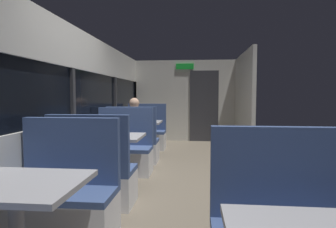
# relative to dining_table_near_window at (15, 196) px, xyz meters

# --- Properties ---
(ground_plane) EXTENTS (3.30, 9.20, 0.02)m
(ground_plane) POSITION_rel_dining_table_near_window_xyz_m (0.89, 2.09, -0.65)
(ground_plane) COLOR #665B4C
(carriage_window_panel_left) EXTENTS (0.09, 8.48, 2.30)m
(carriage_window_panel_left) POSITION_rel_dining_table_near_window_xyz_m (-0.56, 2.09, 0.47)
(carriage_window_panel_left) COLOR beige
(carriage_window_panel_left) RESTS_ON ground_plane
(carriage_end_bulkhead) EXTENTS (2.90, 0.11, 2.30)m
(carriage_end_bulkhead) POSITION_rel_dining_table_near_window_xyz_m (0.95, 6.28, 0.50)
(carriage_end_bulkhead) COLOR beige
(carriage_end_bulkhead) RESTS_ON ground_plane
(carriage_aisle_panel_right) EXTENTS (0.08, 2.40, 2.30)m
(carriage_aisle_panel_right) POSITION_rel_dining_table_near_window_xyz_m (2.34, 5.09, 0.51)
(carriage_aisle_panel_right) COLOR beige
(carriage_aisle_panel_right) RESTS_ON ground_plane
(dining_table_near_window) EXTENTS (0.90, 0.70, 0.74)m
(dining_table_near_window) POSITION_rel_dining_table_near_window_xyz_m (0.00, 0.00, 0.00)
(dining_table_near_window) COLOR #9E9EA3
(dining_table_near_window) RESTS_ON ground_plane
(bench_near_window_facing_entry) EXTENTS (0.95, 0.50, 1.10)m
(bench_near_window_facing_entry) POSITION_rel_dining_table_near_window_xyz_m (0.00, 0.70, -0.31)
(bench_near_window_facing_entry) COLOR silver
(bench_near_window_facing_entry) RESTS_ON ground_plane
(dining_table_mid_window) EXTENTS (0.90, 0.70, 0.74)m
(dining_table_mid_window) POSITION_rel_dining_table_near_window_xyz_m (0.00, 2.14, 0.00)
(dining_table_mid_window) COLOR #9E9EA3
(dining_table_mid_window) RESTS_ON ground_plane
(bench_mid_window_facing_end) EXTENTS (0.95, 0.50, 1.10)m
(bench_mid_window_facing_end) POSITION_rel_dining_table_near_window_xyz_m (0.00, 1.44, -0.31)
(bench_mid_window_facing_end) COLOR silver
(bench_mid_window_facing_end) RESTS_ON ground_plane
(bench_mid_window_facing_entry) EXTENTS (0.95, 0.50, 1.10)m
(bench_mid_window_facing_entry) POSITION_rel_dining_table_near_window_xyz_m (0.00, 2.84, -0.31)
(bench_mid_window_facing_entry) COLOR silver
(bench_mid_window_facing_entry) RESTS_ON ground_plane
(dining_table_far_window) EXTENTS (0.90, 0.70, 0.74)m
(dining_table_far_window) POSITION_rel_dining_table_near_window_xyz_m (0.00, 4.28, 0.00)
(dining_table_far_window) COLOR #9E9EA3
(dining_table_far_window) RESTS_ON ground_plane
(bench_far_window_facing_end) EXTENTS (0.95, 0.50, 1.10)m
(bench_far_window_facing_end) POSITION_rel_dining_table_near_window_xyz_m (0.00, 3.58, -0.31)
(bench_far_window_facing_end) COLOR silver
(bench_far_window_facing_end) RESTS_ON ground_plane
(bench_far_window_facing_entry) EXTENTS (0.95, 0.50, 1.10)m
(bench_far_window_facing_entry) POSITION_rel_dining_table_near_window_xyz_m (0.00, 4.98, -0.31)
(bench_far_window_facing_entry) COLOR silver
(bench_far_window_facing_entry) RESTS_ON ground_plane
(seated_passenger) EXTENTS (0.47, 0.55, 1.26)m
(seated_passenger) POSITION_rel_dining_table_near_window_xyz_m (0.00, 3.66, -0.10)
(seated_passenger) COLOR #26262D
(seated_passenger) RESTS_ON ground_plane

